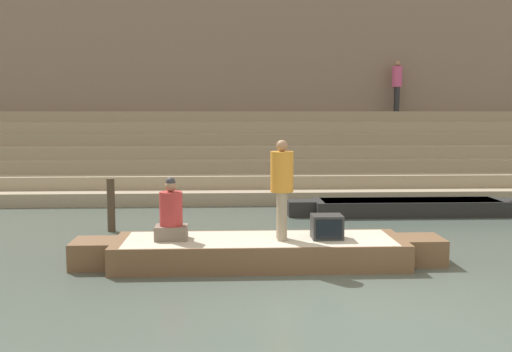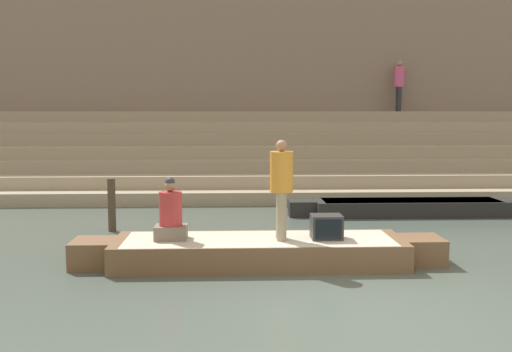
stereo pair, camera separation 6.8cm
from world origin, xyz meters
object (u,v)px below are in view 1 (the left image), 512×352
person_rowing (171,215)px  person_on_steps (397,82)px  mooring_post (111,205)px  moored_boat_shore (409,207)px  tv_set (327,227)px  rowboat_main (259,251)px  person_standing (282,183)px

person_rowing → person_on_steps: size_ratio=0.59×
mooring_post → moored_boat_shore: bearing=13.8°
person_rowing → tv_set: person_rowing is taller
rowboat_main → mooring_post: 4.12m
person_rowing → mooring_post: 3.23m
person_standing → rowboat_main: bearing=161.0°
rowboat_main → person_rowing: person_rowing is taller
mooring_post → person_on_steps: (8.26, 8.09, 2.93)m
rowboat_main → person_rowing: bearing=178.4°
rowboat_main → tv_set: (1.10, -0.05, 0.40)m
person_standing → person_on_steps: 12.26m
person_rowing → tv_set: (2.54, -0.06, -0.20)m
tv_set → person_on_steps: bearing=62.9°
person_standing → person_rowing: 1.87m
person_standing → tv_set: bearing=-5.0°
person_standing → person_on_steps: size_ratio=0.93×
tv_set → person_on_steps: person_on_steps is taller
person_rowing → mooring_post: bearing=105.4°
tv_set → mooring_post: 4.98m
person_standing → mooring_post: bearing=131.3°
rowboat_main → tv_set: 1.17m
person_on_steps → moored_boat_shore: bearing=134.9°
person_rowing → person_on_steps: (6.75, 10.92, 2.66)m
tv_set → moored_boat_shore: (2.77, 4.57, -0.43)m
mooring_post → person_rowing: bearing=-61.9°
rowboat_main → moored_boat_shore: rowboat_main is taller
moored_boat_shore → mooring_post: size_ratio=5.31×
moored_boat_shore → person_on_steps: person_on_steps is taller
mooring_post → person_on_steps: size_ratio=0.64×
tv_set → moored_boat_shore: tv_set is taller
rowboat_main → person_on_steps: size_ratio=3.50×
rowboat_main → person_standing: bearing=-12.9°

